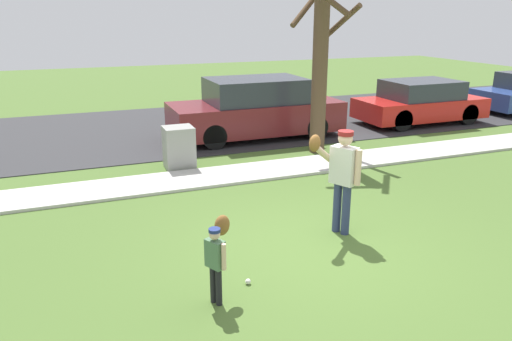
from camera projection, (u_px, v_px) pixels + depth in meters
The scene contains 10 objects.
ground_plane at pixel (237, 177), 10.52m from camera, with size 48.00×48.00×0.00m, color #4C6B2D.
sidewalk_strip at pixel (235, 174), 10.60m from camera, with size 36.00×1.20×0.06m, color beige.
road_surface at pixel (182, 127), 15.04m from camera, with size 36.00×6.80×0.02m, color #2D2D30.
person_adult at pixel (341, 171), 7.53m from camera, with size 0.82×0.53×1.66m.
person_child at pixel (217, 250), 5.82m from camera, with size 0.41×0.52×1.02m.
baseball at pixel (248, 282), 6.35m from camera, with size 0.07×0.07×0.07m, color white.
utility_cabinet at pixel (179, 147), 11.01m from camera, with size 0.64×0.59×0.94m, color gray.
street_tree_near at pixel (321, 49), 11.65m from camera, with size 1.84×1.88×4.69m.
parked_suv_maroon at pixel (256, 109), 13.60m from camera, with size 4.70×1.90×1.63m.
parked_hatchback_red at pixel (420, 102), 15.40m from camera, with size 4.00×1.75×1.33m.
Camera 1 is at (-3.22, -5.95, 3.35)m, focal length 34.56 mm.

